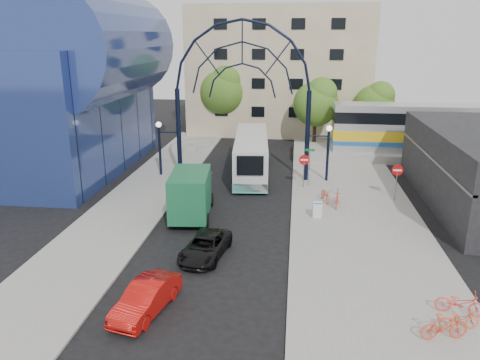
# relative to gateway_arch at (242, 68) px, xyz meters

# --- Properties ---
(ground) EXTENTS (120.00, 120.00, 0.00)m
(ground) POSITION_rel_gateway_arch_xyz_m (0.00, -14.00, -8.56)
(ground) COLOR black
(ground) RESTS_ON ground
(sidewalk_east) EXTENTS (8.00, 56.00, 0.12)m
(sidewalk_east) POSITION_rel_gateway_arch_xyz_m (8.00, -10.00, -8.50)
(sidewalk_east) COLOR gray
(sidewalk_east) RESTS_ON ground
(plaza_west) EXTENTS (5.00, 50.00, 0.12)m
(plaza_west) POSITION_rel_gateway_arch_xyz_m (-6.50, -8.00, -8.50)
(plaza_west) COLOR gray
(plaza_west) RESTS_ON ground
(gateway_arch) EXTENTS (13.64, 0.44, 12.10)m
(gateway_arch) POSITION_rel_gateway_arch_xyz_m (0.00, 0.00, 0.00)
(gateway_arch) COLOR black
(gateway_arch) RESTS_ON ground
(stop_sign) EXTENTS (0.80, 0.07, 2.50)m
(stop_sign) POSITION_rel_gateway_arch_xyz_m (4.80, -2.00, -6.56)
(stop_sign) COLOR slate
(stop_sign) RESTS_ON sidewalk_east
(do_not_enter_sign) EXTENTS (0.76, 0.07, 2.48)m
(do_not_enter_sign) POSITION_rel_gateway_arch_xyz_m (11.00, -4.00, -6.58)
(do_not_enter_sign) COLOR slate
(do_not_enter_sign) RESTS_ON sidewalk_east
(street_name_sign) EXTENTS (0.70, 0.70, 2.80)m
(street_name_sign) POSITION_rel_gateway_arch_xyz_m (5.20, -1.40, -6.43)
(street_name_sign) COLOR slate
(street_name_sign) RESTS_ON sidewalk_east
(sandwich_board) EXTENTS (0.55, 0.61, 0.99)m
(sandwich_board) POSITION_rel_gateway_arch_xyz_m (5.60, -8.02, -7.81)
(sandwich_board) COLOR white
(sandwich_board) RESTS_ON sidewalk_east
(transit_hall) EXTENTS (16.50, 18.00, 14.50)m
(transit_hall) POSITION_rel_gateway_arch_xyz_m (-15.30, 1.00, -1.86)
(transit_hall) COLOR navy
(transit_hall) RESTS_ON ground
(commercial_block_east) EXTENTS (6.00, 16.00, 5.00)m
(commercial_block_east) POSITION_rel_gateway_arch_xyz_m (16.00, -4.00, -6.06)
(commercial_block_east) COLOR black
(commercial_block_east) RESTS_ON ground
(apartment_block) EXTENTS (20.00, 12.10, 14.00)m
(apartment_block) POSITION_rel_gateway_arch_xyz_m (2.00, 20.97, -1.55)
(apartment_block) COLOR tan
(apartment_block) RESTS_ON ground
(train_platform) EXTENTS (32.00, 5.00, 0.80)m
(train_platform) POSITION_rel_gateway_arch_xyz_m (20.00, 8.00, -8.16)
(train_platform) COLOR gray
(train_platform) RESTS_ON ground
(train_car) EXTENTS (25.10, 3.05, 4.20)m
(train_car) POSITION_rel_gateway_arch_xyz_m (20.00, 8.00, -5.66)
(train_car) COLOR #B7B7BC
(train_car) RESTS_ON train_platform
(tree_north_a) EXTENTS (4.48, 4.48, 7.00)m
(tree_north_a) POSITION_rel_gateway_arch_xyz_m (6.12, 11.93, -3.95)
(tree_north_a) COLOR #382314
(tree_north_a) RESTS_ON ground
(tree_north_b) EXTENTS (5.12, 5.12, 8.00)m
(tree_north_b) POSITION_rel_gateway_arch_xyz_m (-3.88, 15.93, -3.29)
(tree_north_b) COLOR #382314
(tree_north_b) RESTS_ON ground
(tree_north_c) EXTENTS (4.16, 4.16, 6.50)m
(tree_north_c) POSITION_rel_gateway_arch_xyz_m (12.12, 13.93, -4.28)
(tree_north_c) COLOR #382314
(tree_north_c) RESTS_ON ground
(city_bus) EXTENTS (3.49, 11.65, 3.16)m
(city_bus) POSITION_rel_gateway_arch_xyz_m (0.58, 1.55, -6.91)
(city_bus) COLOR silver
(city_bus) RESTS_ON ground
(green_truck) EXTENTS (2.81, 6.21, 3.04)m
(green_truck) POSITION_rel_gateway_arch_xyz_m (-2.19, -8.25, -7.04)
(green_truck) COLOR black
(green_truck) RESTS_ON ground
(black_suv) EXTENTS (2.47, 4.31, 1.13)m
(black_suv) POSITION_rel_gateway_arch_xyz_m (-0.28, -13.82, -7.99)
(black_suv) COLOR black
(black_suv) RESTS_ON ground
(red_sedan) EXTENTS (2.20, 4.10, 1.28)m
(red_sedan) POSITION_rel_gateway_arch_xyz_m (-1.74, -19.03, -7.91)
(red_sedan) COLOR #B30E0B
(red_sedan) RESTS_ON ground
(bike_near_a) EXTENTS (1.04, 1.90, 0.95)m
(bike_near_a) POSITION_rel_gateway_arch_xyz_m (6.27, -4.87, -7.96)
(bike_near_a) COLOR #D54F2A
(bike_near_a) RESTS_ON sidewalk_east
(bike_near_b) EXTENTS (0.75, 1.91, 1.12)m
(bike_near_b) POSITION_rel_gateway_arch_xyz_m (6.97, -5.74, -7.88)
(bike_near_b) COLOR red
(bike_near_b) RESTS_ON sidewalk_east
(bike_far_a) EXTENTS (1.61, 0.76, 0.81)m
(bike_far_a) POSITION_rel_gateway_arch_xyz_m (10.57, -18.88, -8.03)
(bike_far_a) COLOR orange
(bike_far_a) RESTS_ON sidewalk_east
(bike_far_b) EXTENTS (1.88, 0.86, 1.09)m
(bike_far_b) POSITION_rel_gateway_arch_xyz_m (9.79, -19.63, -7.89)
(bike_far_b) COLOR #D04229
(bike_far_b) RESTS_ON sidewalk_east
(bike_far_c) EXTENTS (2.00, 1.06, 1.00)m
(bike_far_c) POSITION_rel_gateway_arch_xyz_m (10.92, -17.84, -7.94)
(bike_far_c) COLOR #FD4332
(bike_far_c) RESTS_ON sidewalk_east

